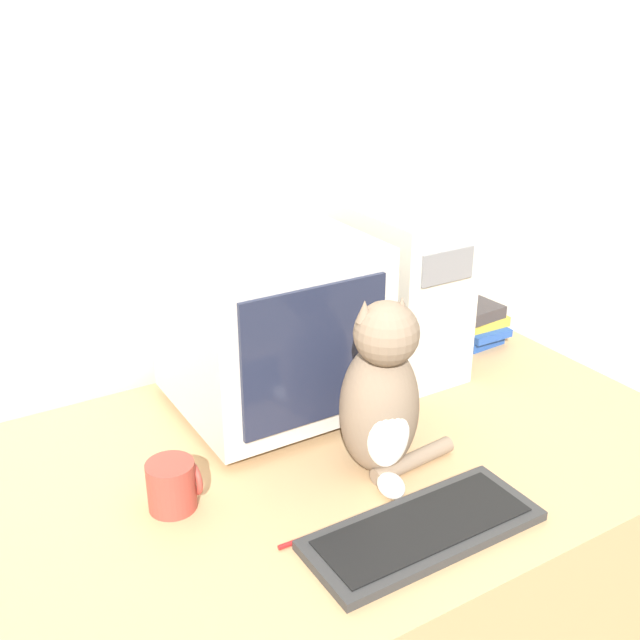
{
  "coord_description": "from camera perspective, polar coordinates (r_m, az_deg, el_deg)",
  "views": [
    {
      "loc": [
        -0.72,
        -0.66,
        1.65
      ],
      "look_at": [
        0.01,
        0.55,
        1.04
      ],
      "focal_mm": 42.0,
      "sensor_mm": 36.0,
      "label": 1
    }
  ],
  "objects": [
    {
      "name": "pen",
      "position": [
        1.38,
        -0.57,
        -16.11
      ],
      "size": [
        0.13,
        0.02,
        0.01
      ],
      "color": "maroon",
      "rests_on": "desk"
    },
    {
      "name": "wall_back",
      "position": [
        1.87,
        -8.19,
        10.96
      ],
      "size": [
        7.0,
        0.05,
        2.5
      ],
      "color": "beige",
      "rests_on": "ground_plane"
    },
    {
      "name": "desk",
      "position": [
        1.85,
        0.69,
        -19.82
      ],
      "size": [
        1.56,
        0.96,
        0.76
      ],
      "color": "tan",
      "rests_on": "ground_plane"
    },
    {
      "name": "crt_monitor",
      "position": [
        1.68,
        -3.92,
        -0.32
      ],
      "size": [
        0.41,
        0.41,
        0.41
      ],
      "color": "#BCB7AD",
      "rests_on": "desk"
    },
    {
      "name": "mug",
      "position": [
        1.45,
        -11.15,
        -12.24
      ],
      "size": [
        0.1,
        0.09,
        0.1
      ],
      "color": "#9E382D",
      "rests_on": "desk"
    },
    {
      "name": "computer_tower",
      "position": [
        1.9,
        5.64,
        2.49
      ],
      "size": [
        0.21,
        0.4,
        0.42
      ],
      "color": "beige",
      "rests_on": "desk"
    },
    {
      "name": "book_stack",
      "position": [
        2.13,
        11.39,
        -0.01
      ],
      "size": [
        0.15,
        0.19,
        0.11
      ],
      "color": "#234793",
      "rests_on": "desk"
    },
    {
      "name": "cat",
      "position": [
        1.46,
        4.75,
        -5.88
      ],
      "size": [
        0.26,
        0.22,
        0.38
      ],
      "rotation": [
        0.0,
        0.0,
        -0.31
      ],
      "color": "#7A6651",
      "rests_on": "desk"
    },
    {
      "name": "keyboard",
      "position": [
        1.4,
        8.03,
        -15.48
      ],
      "size": [
        0.44,
        0.17,
        0.02
      ],
      "color": "#2D2D2D",
      "rests_on": "desk"
    }
  ]
}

